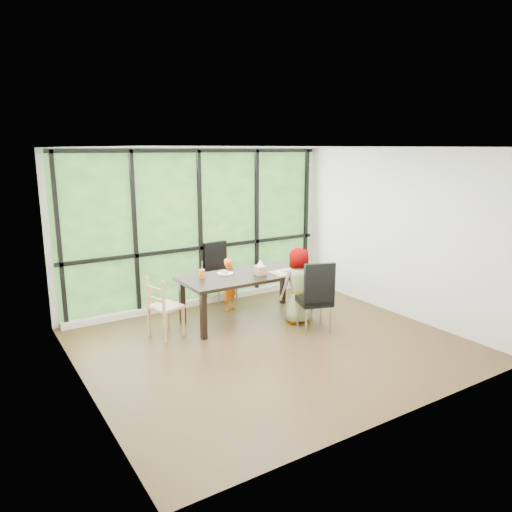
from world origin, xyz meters
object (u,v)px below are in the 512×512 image
child_older (299,285)px  child_toddler (230,284)px  tissue_box (260,270)px  chair_window_leather (221,274)px  dining_table (247,297)px  orange_cup (202,274)px  plate_near (285,272)px  green_cup (301,266)px  chair_interior_leather (314,296)px  plate_far (225,273)px  chair_end_beech (166,307)px  white_mug (297,264)px

child_older → child_toddler: bearing=-51.7°
tissue_box → chair_window_leather: bearing=96.6°
dining_table → orange_cup: orange_cup is taller
chair_window_leather → plate_near: 1.30m
green_cup → child_toddler: bearing=137.0°
chair_window_leather → chair_interior_leather: same height
chair_window_leather → child_toddler: chair_window_leather is taller
chair_interior_leather → dining_table: bearing=-38.5°
chair_window_leather → child_older: (0.59, -1.47, 0.06)m
chair_window_leather → tissue_box: bearing=-88.9°
chair_interior_leather → plate_far: size_ratio=4.24×
plate_far → tissue_box: tissue_box is taller
chair_window_leather → green_cup: size_ratio=8.15×
dining_table → plate_far: plate_far is taller
chair_end_beech → orange_cup: (0.66, 0.13, 0.37)m
child_toddler → tissue_box: (0.16, -0.70, 0.37)m
chair_end_beech → tissue_box: (1.53, -0.16, 0.37)m
dining_table → plate_near: (0.56, -0.23, 0.38)m
plate_far → tissue_box: size_ratio=1.62×
chair_end_beech → plate_near: (1.93, -0.26, 0.31)m
dining_table → chair_window_leather: size_ratio=1.96×
chair_interior_leather → child_older: 0.41m
dining_table → plate_near: bearing=-22.4°
plate_far → plate_near: (0.85, -0.44, 0.00)m
orange_cup → white_mug: bearing=-4.7°
chair_end_beech → child_toddler: bearing=-85.0°
dining_table → white_mug: white_mug is taller
chair_interior_leather → green_cup: chair_interior_leather is taller
chair_end_beech → orange_cup: size_ratio=6.66×
chair_end_beech → child_older: child_older is taller
chair_window_leather → tissue_box: chair_window_leather is taller
chair_interior_leather → tissue_box: 0.96m
child_older → green_cup: (0.25, 0.28, 0.22)m
child_toddler → white_mug: 1.18m
chair_interior_leather → tissue_box: bearing=-42.3°
green_cup → chair_interior_leather: bearing=-111.5°
chair_end_beech → plate_near: bearing=-114.3°
chair_end_beech → orange_cup: chair_end_beech is taller
white_mug → tissue_box: bearing=-169.5°
child_toddler → chair_interior_leather: bearing=-90.4°
plate_far → orange_cup: 0.43m
dining_table → plate_far: 0.52m
child_toddler → tissue_box: child_toddler is taller
dining_table → white_mug: size_ratio=26.52×
chair_end_beech → green_cup: (2.24, -0.27, 0.37)m
plate_far → tissue_box: bearing=-37.3°
orange_cup → dining_table: bearing=-12.8°
white_mug → dining_table: bearing=-178.8°
chair_end_beech → white_mug: (2.35, -0.01, 0.34)m
chair_interior_leather → green_cup: size_ratio=8.15×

